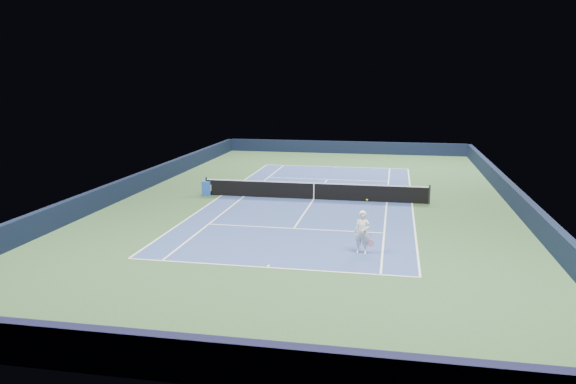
# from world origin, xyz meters

# --- Properties ---
(ground) EXTENTS (40.00, 40.00, 0.00)m
(ground) POSITION_xyz_m (0.00, 0.00, 0.00)
(ground) COLOR #2A4A28
(ground) RESTS_ON ground
(wall_far) EXTENTS (22.00, 0.35, 1.10)m
(wall_far) POSITION_xyz_m (0.00, 19.82, 0.55)
(wall_far) COLOR black
(wall_far) RESTS_ON ground
(wall_near) EXTENTS (22.00, 0.35, 1.10)m
(wall_near) POSITION_xyz_m (0.00, -19.82, 0.55)
(wall_near) COLOR black
(wall_near) RESTS_ON ground
(wall_right) EXTENTS (0.35, 40.00, 1.10)m
(wall_right) POSITION_xyz_m (10.82, 0.00, 0.55)
(wall_right) COLOR black
(wall_right) RESTS_ON ground
(wall_left) EXTENTS (0.35, 40.00, 1.10)m
(wall_left) POSITION_xyz_m (-10.82, 0.00, 0.55)
(wall_left) COLOR black
(wall_left) RESTS_ON ground
(court_surface) EXTENTS (10.97, 23.77, 0.01)m
(court_surface) POSITION_xyz_m (0.00, 0.00, 0.00)
(court_surface) COLOR navy
(court_surface) RESTS_ON ground
(baseline_far) EXTENTS (10.97, 0.08, 0.00)m
(baseline_far) POSITION_xyz_m (0.00, 11.88, 0.01)
(baseline_far) COLOR white
(baseline_far) RESTS_ON ground
(baseline_near) EXTENTS (10.97, 0.08, 0.00)m
(baseline_near) POSITION_xyz_m (0.00, -11.88, 0.01)
(baseline_near) COLOR white
(baseline_near) RESTS_ON ground
(sideline_doubles_right) EXTENTS (0.08, 23.77, 0.00)m
(sideline_doubles_right) POSITION_xyz_m (5.49, 0.00, 0.01)
(sideline_doubles_right) COLOR white
(sideline_doubles_right) RESTS_ON ground
(sideline_doubles_left) EXTENTS (0.08, 23.77, 0.00)m
(sideline_doubles_left) POSITION_xyz_m (-5.49, 0.00, 0.01)
(sideline_doubles_left) COLOR white
(sideline_doubles_left) RESTS_ON ground
(sideline_singles_right) EXTENTS (0.08, 23.77, 0.00)m
(sideline_singles_right) POSITION_xyz_m (4.12, 0.00, 0.01)
(sideline_singles_right) COLOR white
(sideline_singles_right) RESTS_ON ground
(sideline_singles_left) EXTENTS (0.08, 23.77, 0.00)m
(sideline_singles_left) POSITION_xyz_m (-4.12, 0.00, 0.01)
(sideline_singles_left) COLOR white
(sideline_singles_left) RESTS_ON ground
(service_line_far) EXTENTS (8.23, 0.08, 0.00)m
(service_line_far) POSITION_xyz_m (0.00, 6.40, 0.01)
(service_line_far) COLOR white
(service_line_far) RESTS_ON ground
(service_line_near) EXTENTS (8.23, 0.08, 0.00)m
(service_line_near) POSITION_xyz_m (0.00, -6.40, 0.01)
(service_line_near) COLOR white
(service_line_near) RESTS_ON ground
(center_service_line) EXTENTS (0.08, 12.80, 0.00)m
(center_service_line) POSITION_xyz_m (0.00, 0.00, 0.01)
(center_service_line) COLOR white
(center_service_line) RESTS_ON ground
(center_mark_far) EXTENTS (0.08, 0.30, 0.00)m
(center_mark_far) POSITION_xyz_m (0.00, 11.73, 0.01)
(center_mark_far) COLOR white
(center_mark_far) RESTS_ON ground
(center_mark_near) EXTENTS (0.08, 0.30, 0.00)m
(center_mark_near) POSITION_xyz_m (0.00, -11.73, 0.01)
(center_mark_near) COLOR white
(center_mark_near) RESTS_ON ground
(tennis_net) EXTENTS (12.90, 0.10, 1.07)m
(tennis_net) POSITION_xyz_m (0.00, 0.00, 0.50)
(tennis_net) COLOR black
(tennis_net) RESTS_ON ground
(sponsor_cube) EXTENTS (0.60, 0.52, 0.83)m
(sponsor_cube) POSITION_xyz_m (-6.40, -0.00, 0.41)
(sponsor_cube) COLOR #1E4BB5
(sponsor_cube) RESTS_ON ground
(tennis_player) EXTENTS (0.82, 1.29, 1.99)m
(tennis_player) POSITION_xyz_m (3.31, -9.51, 0.86)
(tennis_player) COLOR white
(tennis_player) RESTS_ON ground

